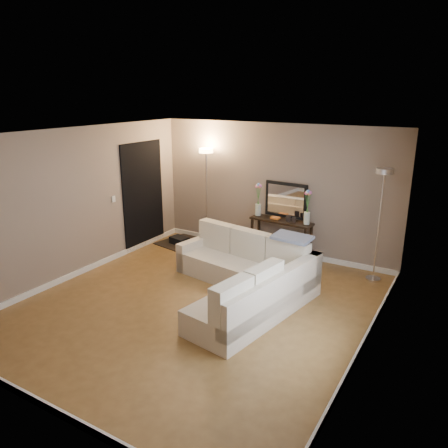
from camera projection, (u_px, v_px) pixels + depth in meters
The scene contains 23 objects.
floor at pixel (198, 305), 6.76m from camera, with size 5.00×5.50×0.01m, color olive.
ceiling at pixel (194, 134), 5.99m from camera, with size 5.00×5.50×0.01m, color white.
wall_back at pixel (274, 190), 8.65m from camera, with size 5.00×0.02×2.60m, color gray.
wall_front at pixel (31, 299), 4.10m from camera, with size 5.00×0.02×2.60m, color gray.
wall_left at pixel (77, 203), 7.60m from camera, with size 0.02×5.50×2.60m, color gray.
wall_right at pixel (372, 256), 5.15m from camera, with size 0.02×5.50×2.60m, color gray.
baseboard_back at pixel (272, 249), 8.99m from camera, with size 5.00×0.03×0.10m, color white.
baseboard_front at pixel (49, 408), 4.49m from camera, with size 5.00×0.03×0.10m, color white.
baseboard_left at pixel (85, 270), 7.95m from camera, with size 0.03×5.50×0.10m, color white.
baseboard_right at pixel (360, 348), 5.53m from camera, with size 0.03×5.50×0.10m, color white.
doorway at pixel (143, 195), 9.04m from camera, with size 0.02×1.20×2.20m, color black.
switch_plate at pixel (114, 199), 8.31m from camera, with size 0.02×0.08×0.12m, color white.
sectional_sofa at pixel (246, 276), 6.99m from camera, with size 2.59×2.75×0.87m.
throw_blanket at pixel (292, 237), 6.98m from camera, with size 0.63×0.36×0.05m, color slate.
console_table at pixel (277, 236), 8.61m from camera, with size 1.27×0.43×0.77m.
leaning_mirror at pixel (286, 200), 8.49m from camera, with size 0.89×0.11×0.69m.
table_decor at pixel (280, 218), 8.43m from camera, with size 0.53×0.13×0.13m.
flower_vase_left at pixel (258, 202), 8.68m from camera, with size 0.15×0.12×0.66m.
flower_vase_right at pixel (307, 210), 8.10m from camera, with size 0.15×0.12×0.66m.
floor_lamp_lit at pixel (206, 177), 9.16m from camera, with size 0.34×0.34×2.04m.
floor_lamp_unlit at pixel (381, 203), 7.26m from camera, with size 0.33×0.33×1.97m.
charcoal_rug at pixel (191, 245), 9.37m from camera, with size 1.33×1.00×0.02m, color black.
black_bag at pixel (179, 242), 9.42m from camera, with size 0.38×0.27×0.24m, color black.
Camera 1 is at (3.46, -5.04, 3.17)m, focal length 35.00 mm.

